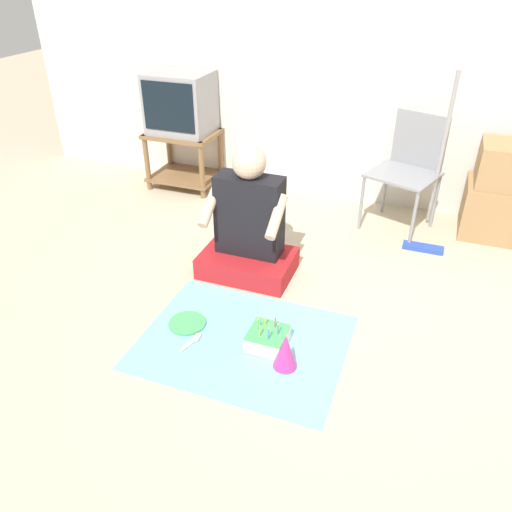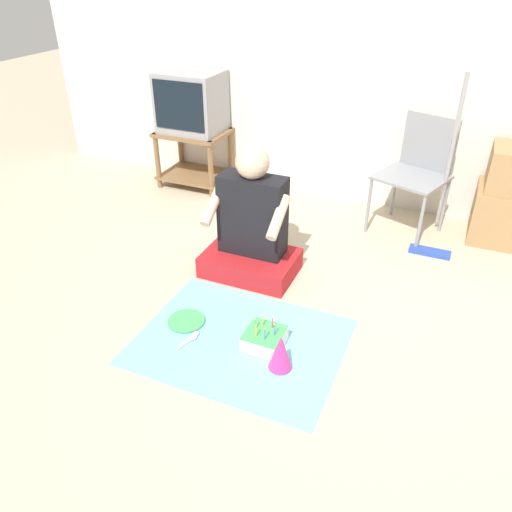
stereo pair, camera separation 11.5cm
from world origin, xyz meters
TOP-DOWN VIEW (x-y plane):
  - ground_plane at (0.00, 0.00)m, footprint 16.00×16.00m
  - wall_back at (0.00, 1.98)m, footprint 6.40×0.06m
  - tv_stand at (-1.67, 1.72)m, footprint 0.59×0.45m
  - tv at (-1.67, 1.73)m, footprint 0.51×0.42m
  - folding_chair at (0.23, 1.63)m, footprint 0.56×0.54m
  - cardboard_box_stack at (0.93, 1.71)m, footprint 0.55×0.42m
  - dust_mop at (0.44, 1.41)m, footprint 0.28×0.49m
  - person_seated at (-0.62, 0.60)m, footprint 0.59×0.41m
  - party_cloth at (-0.40, -0.08)m, footprint 1.09×0.86m
  - birthday_cake at (-0.26, -0.06)m, footprint 0.20×0.20m
  - party_hat_blue at (-0.13, -0.17)m, footprint 0.12×0.12m
  - paper_plate at (-0.75, -0.05)m, footprint 0.21×0.21m
  - plastic_spoon_near at (-0.65, -0.14)m, footprint 0.06×0.14m
  - plastic_spoon_far at (-0.64, -0.17)m, footprint 0.06×0.14m

SIDE VIEW (x-z plane):
  - ground_plane at x=0.00m, z-range 0.00..0.00m
  - party_cloth at x=-0.40m, z-range 0.00..0.01m
  - paper_plate at x=-0.75m, z-range 0.01..0.02m
  - plastic_spoon_near at x=-0.65m, z-range 0.01..0.02m
  - plastic_spoon_far at x=-0.64m, z-range 0.01..0.02m
  - birthday_cake at x=-0.26m, z-range -0.03..0.13m
  - party_hat_blue at x=-0.13m, z-range 0.01..0.20m
  - tv_stand at x=-1.67m, z-range 0.05..0.54m
  - person_seated at x=-0.62m, z-range -0.15..0.78m
  - cardboard_box_stack at x=0.93m, z-range -0.02..0.67m
  - dust_mop at x=0.44m, z-range -0.25..0.98m
  - folding_chair at x=0.23m, z-range 0.07..0.91m
  - tv at x=-1.67m, z-range 0.49..0.98m
  - wall_back at x=0.00m, z-range 0.00..2.55m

